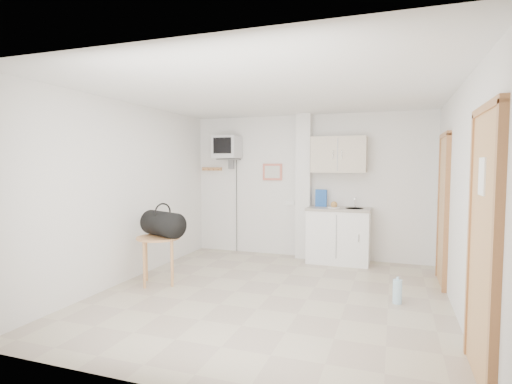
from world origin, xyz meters
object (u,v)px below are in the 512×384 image
(duffel_bag, at_px, (163,224))
(water_bottle, at_px, (397,291))
(crt_television, at_px, (227,148))
(round_table, at_px, (158,243))

(duffel_bag, distance_m, water_bottle, 3.13)
(duffel_bag, relative_size, water_bottle, 2.20)
(crt_television, distance_m, water_bottle, 3.90)
(round_table, bearing_deg, duffel_bag, 48.10)
(crt_television, xyz_separation_m, round_table, (-0.14, -2.05, -1.38))
(round_table, relative_size, water_bottle, 2.05)
(round_table, bearing_deg, crt_television, 86.01)
(duffel_bag, bearing_deg, crt_television, 111.30)
(round_table, height_order, water_bottle, round_table)
(round_table, height_order, duffel_bag, duffel_bag)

